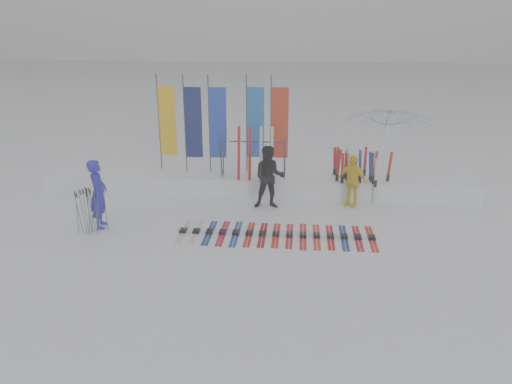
# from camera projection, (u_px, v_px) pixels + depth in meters

# --- Properties ---
(ground) EXTENTS (120.00, 120.00, 0.00)m
(ground) POSITION_uv_depth(u_px,v_px,m) (242.00, 251.00, 12.33)
(ground) COLOR white
(ground) RESTS_ON ground
(snow_bank) EXTENTS (14.00, 1.60, 0.60)m
(snow_bank) POSITION_uv_depth(u_px,v_px,m) (258.00, 183.00, 16.57)
(snow_bank) COLOR white
(snow_bank) RESTS_ON ground
(person_blue) EXTENTS (0.59, 0.78, 1.91)m
(person_blue) POSITION_uv_depth(u_px,v_px,m) (98.00, 194.00, 13.49)
(person_blue) COLOR #1C1FA8
(person_blue) RESTS_ON ground
(person_black) EXTENTS (0.98, 0.78, 1.92)m
(person_black) POSITION_uv_depth(u_px,v_px,m) (269.00, 177.00, 14.90)
(person_black) COLOR black
(person_black) RESTS_ON ground
(person_yellow) EXTENTS (1.00, 0.85, 1.60)m
(person_yellow) POSITION_uv_depth(u_px,v_px,m) (352.00, 181.00, 15.10)
(person_yellow) COLOR yellow
(person_yellow) RESTS_ON ground
(tent_canopy) EXTENTS (3.41, 3.46, 2.74)m
(tent_canopy) POSITION_uv_depth(u_px,v_px,m) (386.00, 147.00, 16.71)
(tent_canopy) COLOR white
(tent_canopy) RESTS_ON ground
(ski_row) EXTENTS (5.16, 1.69, 0.07)m
(ski_row) POSITION_uv_depth(u_px,v_px,m) (276.00, 234.00, 13.20)
(ski_row) COLOR silver
(ski_row) RESTS_ON ground
(pole_cluster) EXTENTS (0.73, 0.46, 1.26)m
(pole_cluster) POSITION_uv_depth(u_px,v_px,m) (89.00, 211.00, 13.22)
(pole_cluster) COLOR #595B60
(pole_cluster) RESTS_ON ground
(feather_flags) EXTENTS (4.30, 0.27, 3.20)m
(feather_flags) POSITION_uv_depth(u_px,v_px,m) (222.00, 123.00, 16.24)
(feather_flags) COLOR #383A3F
(feather_flags) RESTS_ON ground
(ski_rack) EXTENTS (2.04, 0.80, 1.23)m
(ski_rack) POSITION_uv_depth(u_px,v_px,m) (253.00, 154.00, 15.85)
(ski_rack) COLOR #383A3F
(ski_rack) RESTS_ON ground
(upright_skis) EXTENTS (1.72, 1.07, 1.66)m
(upright_skis) POSITION_uv_depth(u_px,v_px,m) (355.00, 175.00, 15.79)
(upright_skis) COLOR red
(upright_skis) RESTS_ON ground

